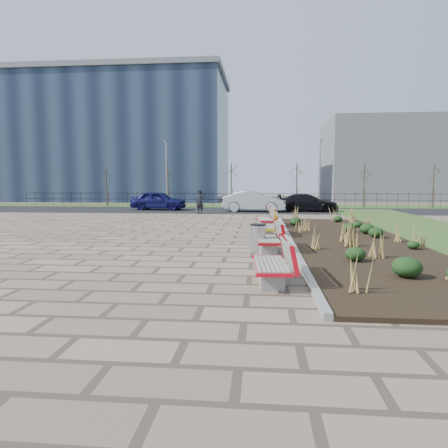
# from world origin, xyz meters

# --- Properties ---
(ground) EXTENTS (120.00, 120.00, 0.00)m
(ground) POSITION_xyz_m (0.00, 0.00, 0.00)
(ground) COLOR #87705D
(ground) RESTS_ON ground
(planting_bed) EXTENTS (4.50, 18.00, 0.10)m
(planting_bed) POSITION_xyz_m (6.25, 5.00, 0.05)
(planting_bed) COLOR black
(planting_bed) RESTS_ON ground
(planting_curb) EXTENTS (0.16, 18.00, 0.15)m
(planting_curb) POSITION_xyz_m (3.92, 5.00, 0.07)
(planting_curb) COLOR gray
(planting_curb) RESTS_ON ground
(grass_verge_far) EXTENTS (80.00, 5.00, 0.04)m
(grass_verge_far) POSITION_xyz_m (0.00, 28.00, 0.02)
(grass_verge_far) COLOR #33511E
(grass_verge_far) RESTS_ON ground
(road) EXTENTS (80.00, 7.00, 0.02)m
(road) POSITION_xyz_m (0.00, 22.00, 0.01)
(road) COLOR black
(road) RESTS_ON ground
(bench_a) EXTENTS (1.03, 2.15, 1.00)m
(bench_a) POSITION_xyz_m (3.00, -1.45, 0.50)
(bench_a) COLOR red
(bench_a) RESTS_ON ground
(bench_b) EXTENTS (1.06, 2.16, 1.00)m
(bench_b) POSITION_xyz_m (3.00, 2.66, 0.50)
(bench_b) COLOR #B70C13
(bench_b) RESTS_ON ground
(bench_c) EXTENTS (0.96, 2.13, 1.00)m
(bench_c) POSITION_xyz_m (3.00, 6.38, 0.50)
(bench_c) COLOR gold
(bench_c) RESTS_ON ground
(bench_d) EXTENTS (1.15, 2.19, 1.00)m
(bench_d) POSITION_xyz_m (3.00, 9.80, 0.50)
(bench_d) COLOR red
(bench_d) RESTS_ON ground
(litter_bin) EXTENTS (0.51, 0.51, 0.92)m
(litter_bin) POSITION_xyz_m (2.68, 2.71, 0.46)
(litter_bin) COLOR #B2B2B7
(litter_bin) RESTS_ON ground
(pedestrian) EXTENTS (0.76, 0.64, 1.76)m
(pedestrian) POSITION_xyz_m (-1.69, 18.34, 0.88)
(pedestrian) COLOR black
(pedestrian) RESTS_ON ground
(car_blue) EXTENTS (4.74, 2.24, 1.57)m
(car_blue) POSITION_xyz_m (-5.74, 21.95, 0.80)
(car_blue) COLOR #12114E
(car_blue) RESTS_ON road
(car_silver) EXTENTS (5.00, 2.04, 1.61)m
(car_silver) POSITION_xyz_m (2.25, 20.74, 0.83)
(car_silver) COLOR #A9ADB1
(car_silver) RESTS_ON road
(car_black) EXTENTS (4.86, 2.18, 1.38)m
(car_black) POSITION_xyz_m (6.41, 21.24, 0.71)
(car_black) COLOR black
(car_black) RESTS_ON road
(tree_a) EXTENTS (1.40, 1.40, 4.00)m
(tree_a) POSITION_xyz_m (-12.00, 26.50, 2.04)
(tree_a) COLOR #4C3D2D
(tree_a) RESTS_ON grass_verge_far
(tree_b) EXTENTS (1.40, 1.40, 4.00)m
(tree_b) POSITION_xyz_m (-6.00, 26.50, 2.04)
(tree_b) COLOR #4C3D2D
(tree_b) RESTS_ON grass_verge_far
(tree_c) EXTENTS (1.40, 1.40, 4.00)m
(tree_c) POSITION_xyz_m (0.00, 26.50, 2.04)
(tree_c) COLOR #4C3D2D
(tree_c) RESTS_ON grass_verge_far
(tree_d) EXTENTS (1.40, 1.40, 4.00)m
(tree_d) POSITION_xyz_m (6.00, 26.50, 2.04)
(tree_d) COLOR #4C3D2D
(tree_d) RESTS_ON grass_verge_far
(tree_e) EXTENTS (1.40, 1.40, 4.00)m
(tree_e) POSITION_xyz_m (12.00, 26.50, 2.04)
(tree_e) COLOR #4C3D2D
(tree_e) RESTS_ON grass_verge_far
(tree_f) EXTENTS (1.40, 1.40, 4.00)m
(tree_f) POSITION_xyz_m (18.00, 26.50, 2.04)
(tree_f) COLOR #4C3D2D
(tree_f) RESTS_ON grass_verge_far
(lamp_west) EXTENTS (0.24, 0.60, 6.00)m
(lamp_west) POSITION_xyz_m (-6.00, 26.00, 3.04)
(lamp_west) COLOR gray
(lamp_west) RESTS_ON grass_verge_far
(lamp_east) EXTENTS (0.24, 0.60, 6.00)m
(lamp_east) POSITION_xyz_m (8.00, 26.00, 3.04)
(lamp_east) COLOR gray
(lamp_east) RESTS_ON grass_verge_far
(railing_fence) EXTENTS (44.00, 0.10, 1.20)m
(railing_fence) POSITION_xyz_m (0.00, 29.50, 0.64)
(railing_fence) COLOR black
(railing_fence) RESTS_ON grass_verge_far
(building_glass) EXTENTS (40.00, 14.00, 15.00)m
(building_glass) POSITION_xyz_m (-22.00, 40.00, 7.50)
(building_glass) COLOR #192338
(building_glass) RESTS_ON ground
(building_grey) EXTENTS (18.00, 12.00, 10.00)m
(building_grey) POSITION_xyz_m (20.00, 42.00, 5.00)
(building_grey) COLOR slate
(building_grey) RESTS_ON ground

